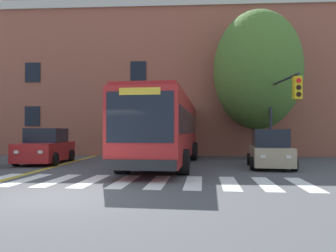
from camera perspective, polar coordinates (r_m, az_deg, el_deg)
The scene contains 11 objects.
ground_plane at distance 9.26m, azimuth -18.96°, elevation -11.52°, with size 120.00×120.00×0.00m, color #4C4C4F.
crosswalk at distance 11.75m, azimuth -13.30°, elevation -9.26°, with size 14.84×3.75×0.01m.
lane_line_yellow_inner at distance 26.02m, azimuth -11.20°, elevation -4.69°, with size 0.12×36.00×0.01m, color gold.
lane_line_yellow_outer at distance 25.98m, azimuth -10.85°, elevation -4.69°, with size 0.12×36.00×0.01m, color gold.
city_bus at distance 16.79m, azimuth -0.50°, elevation -0.41°, with size 3.59×12.29×3.43m.
car_red_near_lane at distance 18.78m, azimuth -20.48°, elevation -3.51°, with size 2.34×4.48×1.87m.
car_tan_far_lane at distance 16.14m, azimuth 17.33°, elevation -4.04°, with size 2.29×3.86×1.81m.
car_silver_behind_bus at distance 25.96m, azimuth 2.86°, elevation -2.20°, with size 2.49×4.81×2.43m.
traffic_light_near_corner at distance 17.24m, azimuth 19.20°, elevation 3.83°, with size 0.50×3.90×4.57m.
street_tree_curbside_large at distance 21.22m, azimuth 15.22°, elevation 9.33°, with size 5.97×6.66×9.15m.
building_facade at distance 26.62m, azimuth -4.09°, elevation 7.45°, with size 37.95×7.03×11.17m.
Camera 1 is at (3.45, -8.43, 1.71)m, focal length 35.00 mm.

